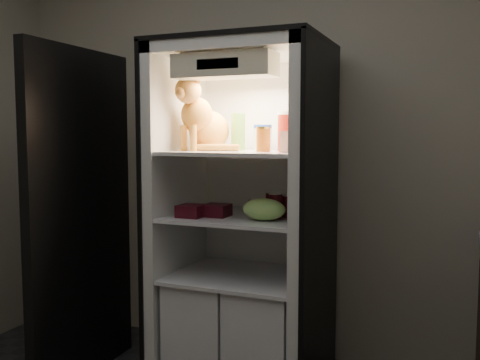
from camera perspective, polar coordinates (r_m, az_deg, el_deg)
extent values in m
plane|color=#A69E8A|center=(3.34, 3.23, 4.41)|extent=(3.60, 0.00, 3.60)
cube|color=white|center=(3.25, 2.43, -3.13)|extent=(0.85, 0.06, 1.85)
cube|color=white|center=(3.12, -6.44, -3.50)|extent=(0.06, 0.70, 1.85)
cube|color=white|center=(2.83, 7.76, -4.40)|extent=(0.06, 0.70, 1.85)
cube|color=white|center=(2.95, 0.31, 13.50)|extent=(0.85, 0.70, 0.06)
cube|color=black|center=(3.14, -7.12, -3.45)|extent=(0.02, 0.72, 1.87)
cube|color=black|center=(2.82, 8.58, -4.45)|extent=(0.02, 0.72, 1.87)
cube|color=black|center=(2.95, 0.31, 14.30)|extent=(0.90, 0.72, 0.02)
cube|color=white|center=(2.89, 0.08, 2.92)|extent=(0.73, 0.62, 0.02)
cube|color=white|center=(2.92, 0.08, -3.95)|extent=(0.73, 0.62, 0.02)
cube|color=white|center=(3.14, -2.98, -14.27)|extent=(0.34, 0.58, 0.48)
cube|color=white|center=(3.01, 3.27, -15.11)|extent=(0.34, 0.58, 0.48)
cube|color=white|center=(2.99, 0.08, -10.20)|extent=(0.73, 0.62, 0.02)
cube|color=beige|center=(2.71, -1.64, 12.09)|extent=(0.52, 0.18, 0.12)
cube|color=black|center=(2.64, -2.41, 12.29)|extent=(0.22, 0.01, 0.05)
cube|color=black|center=(3.12, -16.53, -3.68)|extent=(0.09, 0.87, 1.85)
cube|color=white|center=(3.15, -17.08, -10.57)|extent=(0.08, 0.64, 0.12)
cube|color=white|center=(3.06, -17.32, -1.51)|extent=(0.08, 0.64, 0.12)
ellipsoid|color=orange|center=(3.03, -3.30, 5.24)|extent=(0.27, 0.31, 0.23)
ellipsoid|color=orange|center=(2.94, -4.64, 6.92)|extent=(0.21, 0.20, 0.19)
sphere|color=orange|center=(2.90, -5.56, 9.50)|extent=(0.17, 0.17, 0.14)
sphere|color=orange|center=(2.85, -6.35, 9.24)|extent=(0.07, 0.07, 0.06)
cone|color=orange|center=(2.94, -6.08, 10.80)|extent=(0.07, 0.07, 0.06)
cone|color=orange|center=(2.88, -4.77, 10.92)|extent=(0.07, 0.07, 0.06)
cylinder|color=orange|center=(2.91, -6.03, 4.49)|extent=(0.04, 0.04, 0.14)
cylinder|color=orange|center=(2.87, -5.00, 4.49)|extent=(0.04, 0.04, 0.14)
cylinder|color=orange|center=(2.88, -2.67, 3.49)|extent=(0.26, 0.09, 0.04)
cylinder|color=#258A31|center=(3.00, -0.19, 5.01)|extent=(0.08, 0.08, 0.19)
cylinder|color=#258A31|center=(3.00, -0.19, 6.98)|extent=(0.08, 0.08, 0.02)
cylinder|color=white|center=(3.01, 2.44, 4.36)|extent=(0.10, 0.10, 0.12)
cylinder|color=blue|center=(3.01, 2.44, 5.72)|extent=(0.10, 0.10, 0.02)
cylinder|color=#990D0F|center=(2.79, 2.49, 4.25)|extent=(0.07, 0.07, 0.12)
cylinder|color=#B28B2F|center=(2.79, 2.50, 5.57)|extent=(0.07, 0.07, 0.01)
cylinder|color=maroon|center=(2.89, 5.24, 5.02)|extent=(0.12, 0.12, 0.19)
cylinder|color=white|center=(2.90, 5.26, 7.09)|extent=(0.12, 0.12, 0.02)
cube|color=white|center=(2.67, 5.08, 4.08)|extent=(0.06, 0.06, 0.11)
cylinder|color=black|center=(2.93, 3.41, -2.55)|extent=(0.07, 0.07, 0.12)
cylinder|color=#B2B2B2|center=(2.92, 3.42, -1.35)|extent=(0.07, 0.07, 0.00)
cylinder|color=black|center=(2.85, 5.12, -2.85)|extent=(0.06, 0.06, 0.11)
cylinder|color=#B2B2B2|center=(2.84, 5.13, -1.66)|extent=(0.06, 0.06, 0.00)
cylinder|color=black|center=(2.81, 3.79, -2.80)|extent=(0.07, 0.07, 0.13)
cylinder|color=#B2B2B2|center=(2.80, 3.80, -1.47)|extent=(0.07, 0.07, 0.00)
cylinder|color=brown|center=(2.93, 1.51, -2.96)|extent=(0.06, 0.06, 0.08)
cylinder|color=#B2B2B2|center=(2.93, 1.52, -2.11)|extent=(0.06, 0.06, 0.01)
ellipsoid|color=#80B655|center=(2.74, 2.57, -3.15)|extent=(0.23, 0.16, 0.11)
cube|color=#470B16|center=(2.86, -5.22, -3.31)|extent=(0.13, 0.13, 0.07)
cube|color=#470B16|center=(2.87, -2.51, -3.25)|extent=(0.13, 0.13, 0.07)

